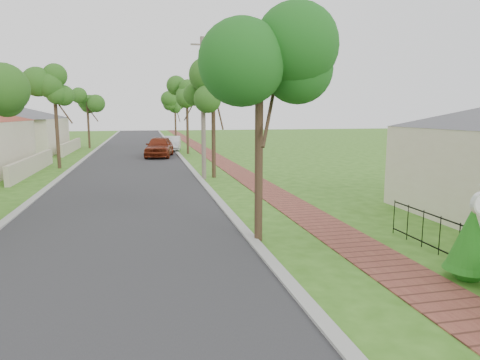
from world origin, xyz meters
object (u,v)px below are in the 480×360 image
object	(u,v)px
parked_car_white	(173,144)
near_tree	(259,69)
parked_car_red	(159,147)
utility_pole	(203,108)

from	to	relation	value
parked_car_white	near_tree	xyz separation A→B (m)	(0.43, -29.04, 3.97)
parked_car_red	near_tree	bearing A→B (deg)	-75.93
parked_car_white	utility_pole	distance (m)	17.88
parked_car_red	near_tree	distance (m)	23.90
parked_car_red	utility_pole	bearing A→B (deg)	-71.45
parked_car_white	utility_pole	xyz separation A→B (m)	(0.50, -17.61, 3.07)
parked_car_red	parked_car_white	world-z (taller)	parked_car_red
parked_car_white	near_tree	bearing A→B (deg)	-82.57
parked_car_red	parked_car_white	xyz separation A→B (m)	(1.40, 5.51, -0.16)
near_tree	utility_pole	bearing A→B (deg)	89.64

